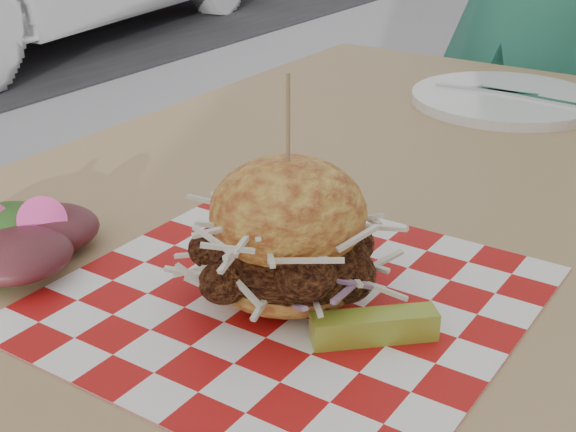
# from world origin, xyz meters

# --- Properties ---
(patio_table) EXTENTS (0.80, 1.20, 0.75)m
(patio_table) POSITION_xyz_m (0.16, -0.09, 0.67)
(patio_table) COLOR tan
(patio_table) RESTS_ON ground
(paper_liner) EXTENTS (0.36, 0.36, 0.00)m
(paper_liner) POSITION_xyz_m (0.21, -0.35, 0.75)
(paper_liner) COLOR #B61312
(paper_liner) RESTS_ON patio_table
(sandwich) EXTENTS (0.16, 0.16, 0.19)m
(sandwich) POSITION_xyz_m (0.21, -0.35, 0.80)
(sandwich) COLOR gold
(sandwich) RESTS_ON paper_liner
(pickle_spear) EXTENTS (0.08, 0.08, 0.02)m
(pickle_spear) POSITION_xyz_m (0.30, -0.37, 0.76)
(pickle_spear) COLOR #9DB033
(pickle_spear) RESTS_ON paper_liner
(side_salad) EXTENTS (0.13, 0.14, 0.05)m
(side_salad) POSITION_xyz_m (-0.03, -0.43, 0.76)
(side_salad) COLOR #3F1419
(side_salad) RESTS_ON patio_table
(place_setting) EXTENTS (0.27, 0.27, 0.02)m
(place_setting) POSITION_xyz_m (0.16, 0.29, 0.76)
(place_setting) COLOR white
(place_setting) RESTS_ON patio_table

